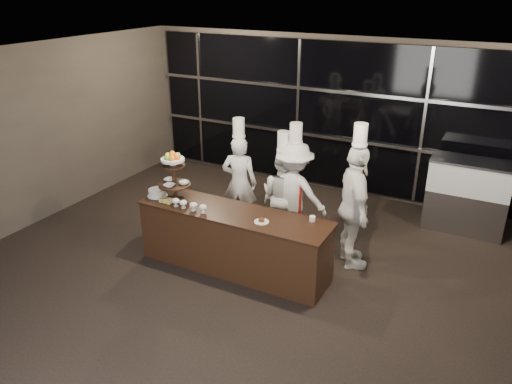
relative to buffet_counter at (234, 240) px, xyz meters
The scene contains 14 objects.
room 1.89m from the buffet_counter, 65.37° to the right, with size 10.00×10.00×10.00m.
window_wall 3.70m from the buffet_counter, 79.28° to the left, with size 8.60×0.10×2.80m.
buffet_counter is the anchor object (origin of this frame).
display_stand 1.33m from the buffet_counter, behind, with size 0.48×0.48×0.74m.
compotes 0.84m from the buffet_counter, 159.91° to the right, with size 0.57×0.11×0.12m.
layer_cake 1.39m from the buffet_counter, behind, with size 0.30×0.30×0.11m.
pastry_squares 1.15m from the buffet_counter, behind, with size 0.20×0.13×0.05m.
small_plate 0.69m from the buffet_counter, 11.42° to the right, with size 0.20×0.20×0.05m.
chef_cup 1.22m from the buffet_counter, 12.96° to the left, with size 0.08×0.08×0.07m, color white.
display_case 4.01m from the buffet_counter, 45.59° to the left, with size 1.28×0.56×1.24m.
chef_a 1.41m from the buffet_counter, 116.03° to the left, with size 0.67×0.53×1.91m.
chef_b 1.26m from the buffet_counter, 80.83° to the left, with size 0.80×0.66×1.80m.
chef_c 1.32m from the buffet_counter, 71.42° to the left, with size 1.09×0.64×1.96m.
chef_d 1.79m from the buffet_counter, 31.72° to the left, with size 0.96×1.17×2.16m.
Camera 1 is at (2.56, -4.00, 3.94)m, focal length 35.00 mm.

